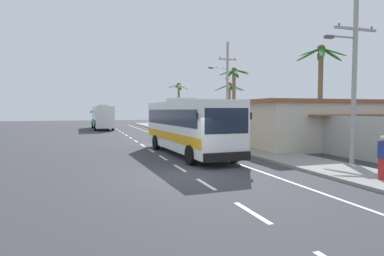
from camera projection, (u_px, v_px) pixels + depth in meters
The scene contains 16 objects.
ground_plane at pixel (192, 176), 14.22m from camera, with size 160.00×160.00×0.00m, color #3A3A3F.
sidewalk_kerb at pixel (234, 145), 25.82m from camera, with size 3.20×90.00×0.14m, color gray.
lane_markings at pixel (161, 142), 28.95m from camera, with size 3.47×71.34×0.01m.
boundary_wall at pixel (252, 127), 30.73m from camera, with size 0.24×60.00×2.49m, color #B2B2AD.
coach_bus_foreground at pixel (188, 125), 20.88m from camera, with size 3.37×11.18×3.66m.
coach_bus_far_lane at pixel (102, 116), 48.51m from camera, with size 3.05×11.69×3.62m.
motorcycle_beside_bus at pixel (182, 133), 30.76m from camera, with size 0.56×1.96×1.56m.
pedestrian_near_kerb at pixel (212, 130), 29.19m from camera, with size 0.36×0.36×1.71m.
pedestrian_midwalk at pixel (382, 157), 12.67m from camera, with size 0.36×0.36×1.73m.
utility_pole_nearest at pixel (353, 78), 16.45m from camera, with size 3.12×0.24×8.35m.
utility_pole_mid at pixel (227, 89), 31.03m from camera, with size 2.82×0.24×9.30m.
palm_nearest at pixel (179, 96), 47.87m from camera, with size 2.99×3.14×6.86m.
palm_second at pixel (234, 90), 32.78m from camera, with size 3.03×2.88×7.13m.
palm_third at pixel (320, 79), 22.26m from camera, with size 3.40×3.09×7.30m.
palm_fourth at pixel (229, 97), 36.61m from camera, with size 3.57×3.41×5.97m.
roadside_building at pixel (335, 123), 26.35m from camera, with size 16.76×8.52×3.59m.
Camera 1 is at (-4.37, -13.39, 2.86)m, focal length 30.52 mm.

